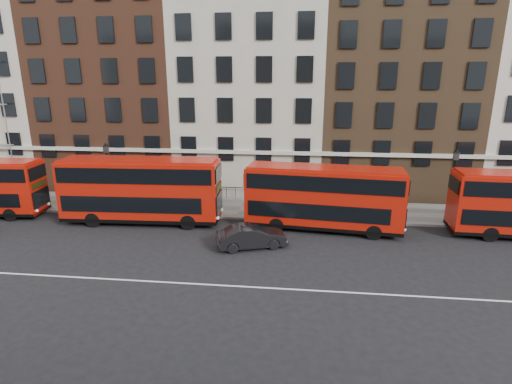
# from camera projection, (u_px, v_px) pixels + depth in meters

# --- Properties ---
(ground) EXTENTS (120.00, 120.00, 0.00)m
(ground) POSITION_uv_depth(u_px,v_px,m) (214.00, 267.00, 22.32)
(ground) COLOR black
(ground) RESTS_ON ground
(pavement) EXTENTS (80.00, 5.00, 0.15)m
(pavement) POSITION_uv_depth(u_px,v_px,m) (241.00, 207.00, 32.33)
(pavement) COLOR slate
(pavement) RESTS_ON ground
(kerb) EXTENTS (80.00, 0.30, 0.16)m
(kerb) POSITION_uv_depth(u_px,v_px,m) (236.00, 218.00, 29.94)
(kerb) COLOR gray
(kerb) RESTS_ON ground
(road_centre_line) EXTENTS (70.00, 0.12, 0.01)m
(road_centre_line) POSITION_uv_depth(u_px,v_px,m) (205.00, 284.00, 20.40)
(road_centre_line) COLOR white
(road_centre_line) RESTS_ON ground
(building_terrace) EXTENTS (64.00, 11.95, 22.00)m
(building_terrace) POSITION_uv_depth(u_px,v_px,m) (248.00, 77.00, 36.62)
(building_terrace) COLOR beige
(building_terrace) RESTS_ON ground
(bus_b) EXTENTS (11.37, 3.18, 4.73)m
(bus_b) POSITION_uv_depth(u_px,v_px,m) (140.00, 189.00, 28.53)
(bus_b) COLOR #B11509
(bus_b) RESTS_ON ground
(bus_c) EXTENTS (10.80, 3.66, 4.45)m
(bus_c) POSITION_uv_depth(u_px,v_px,m) (323.00, 197.00, 27.21)
(bus_c) COLOR #B11509
(bus_c) RESTS_ON ground
(car_front) EXTENTS (4.59, 2.86, 1.43)m
(car_front) POSITION_uv_depth(u_px,v_px,m) (252.00, 237.00, 24.70)
(car_front) COLOR black
(car_front) RESTS_ON ground
(lamp_post_left) EXTENTS (0.44, 0.44, 5.33)m
(lamp_post_left) POSITION_uv_depth(u_px,v_px,m) (108.00, 174.00, 30.76)
(lamp_post_left) COLOR black
(lamp_post_left) RESTS_ON pavement
(lamp_post_right) EXTENTS (0.44, 0.44, 5.33)m
(lamp_post_right) POSITION_uv_depth(u_px,v_px,m) (452.00, 183.00, 28.07)
(lamp_post_right) COLOR black
(lamp_post_right) RESTS_ON pavement
(iron_railings) EXTENTS (6.60, 0.06, 1.00)m
(iron_railings) POSITION_uv_depth(u_px,v_px,m) (245.00, 193.00, 34.27)
(iron_railings) COLOR black
(iron_railings) RESTS_ON pavement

